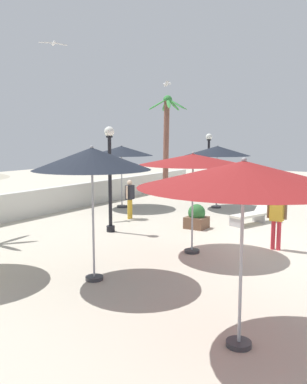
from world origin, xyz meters
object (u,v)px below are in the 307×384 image
(patio_umbrella_1, at_px, (244,175))
(guest_0, at_px, (277,215))
(lamp_post_2, at_px, (110,171))
(lounge_chair_1, at_px, (252,213))
(patio_umbrella_0, at_px, (193,160))
(palm_tree_1, at_px, (167,134))
(guest_1, at_px, (130,196))
(lamp_post_1, at_px, (209,163))
(seagull_2, at_px, (167,84))
(patio_umbrella_2, at_px, (121,151))
(planter, at_px, (197,217))
(patio_umbrella_3, at_px, (92,159))
(seagull_1, at_px, (53,43))
(patio_umbrella_5, at_px, (217,151))

(patio_umbrella_1, relative_size, guest_0, 1.88)
(lamp_post_2, bearing_deg, lounge_chair_1, -43.27)
(patio_umbrella_0, distance_m, patio_umbrella_1, 5.12)
(palm_tree_1, distance_m, guest_1, 7.00)
(lamp_post_1, bearing_deg, seagull_2, 148.25)
(patio_umbrella_0, height_order, patio_umbrella_2, patio_umbrella_2)
(planter, bearing_deg, patio_umbrella_0, -155.58)
(guest_1, bearing_deg, lamp_post_2, -160.58)
(patio_umbrella_0, relative_size, palm_tree_1, 0.54)
(guest_1, relative_size, seagull_2, 1.38)
(lamp_post_1, bearing_deg, lounge_chair_1, -139.10)
(patio_umbrella_3, bearing_deg, seagull_2, 22.51)
(patio_umbrella_0, height_order, lamp_post_2, lamp_post_2)
(patio_umbrella_0, xyz_separation_m, lamp_post_1, (9.05, 3.77, -0.67))
(patio_umbrella_3, distance_m, seagull_1, 9.15)
(seagull_1, xyz_separation_m, planter, (0.80, -5.92, -6.40))
(patio_umbrella_1, bearing_deg, guest_1, 45.40)
(palm_tree_1, relative_size, lounge_chair_1, 2.73)
(lounge_chair_1, bearing_deg, planter, 141.60)
(patio_umbrella_5, xyz_separation_m, lamp_post_2, (-6.25, 1.06, -0.50))
(palm_tree_1, height_order, guest_1, palm_tree_1)
(patio_umbrella_1, distance_m, lamp_post_2, 8.14)
(patio_umbrella_0, distance_m, guest_1, 5.40)
(guest_0, distance_m, seagull_1, 10.76)
(lamp_post_2, bearing_deg, lamp_post_1, 2.08)
(patio_umbrella_3, distance_m, lounge_chair_1, 8.09)
(seagull_1, distance_m, seagull_2, 5.57)
(patio_umbrella_2, xyz_separation_m, seagull_2, (2.19, -1.03, 3.09))
(patio_umbrella_2, xyz_separation_m, lamp_post_2, (-4.06, -2.59, -0.49))
(palm_tree_1, bearing_deg, patio_umbrella_5, -118.72)
(patio_umbrella_5, height_order, lamp_post_2, lamp_post_2)
(patio_umbrella_0, distance_m, lounge_chair_1, 5.06)
(patio_umbrella_0, distance_m, patio_umbrella_3, 3.23)
(guest_0, relative_size, planter, 1.94)
(palm_tree_1, xyz_separation_m, guest_1, (-6.23, -2.08, -2.42))
(lamp_post_1, height_order, planter, lamp_post_1)
(patio_umbrella_1, bearing_deg, lounge_chair_1, 18.11)
(lamp_post_2, bearing_deg, patio_umbrella_3, -145.83)
(patio_umbrella_2, height_order, lamp_post_1, lamp_post_1)
(patio_umbrella_1, height_order, guest_1, patio_umbrella_1)
(patio_umbrella_3, height_order, lounge_chair_1, patio_umbrella_3)
(patio_umbrella_5, relative_size, lamp_post_1, 0.87)
(palm_tree_1, bearing_deg, lounge_chair_1, -125.57)
(patio_umbrella_1, relative_size, patio_umbrella_2, 1.10)
(patio_umbrella_3, relative_size, planter, 3.51)
(patio_umbrella_1, height_order, patio_umbrella_5, patio_umbrella_1)
(seagull_2, distance_m, planter, 7.69)
(patio_umbrella_1, relative_size, lamp_post_1, 0.93)
(patio_umbrella_2, xyz_separation_m, planter, (-2.00, -4.78, -2.16))
(patio_umbrella_0, relative_size, patio_umbrella_3, 0.97)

